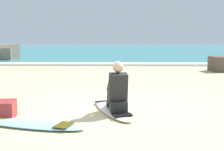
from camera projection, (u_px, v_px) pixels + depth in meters
ground_plane at (109, 108)px, 6.42m from camera, size 80.00×80.00×0.00m
sea at (116, 50)px, 28.95m from camera, size 80.00×28.00×0.10m
breaking_foam at (115, 64)px, 15.37m from camera, size 80.00×0.90×0.11m
surfboard_main at (113, 109)px, 6.21m from camera, size 1.09×2.11×0.08m
surfer_seated at (118, 91)px, 5.89m from camera, size 0.44×0.74×0.95m
surfboard_spare_near at (29, 124)px, 5.16m from camera, size 2.10×1.07×0.08m
shoreline_rock at (219, 64)px, 12.78m from camera, size 0.77×0.95×0.61m
beach_bag at (5, 110)px, 5.61m from camera, size 0.42×0.52×0.32m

